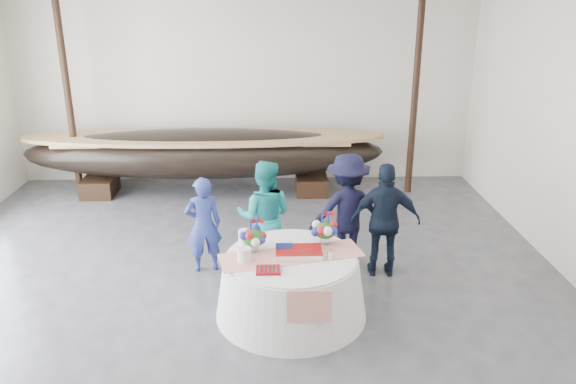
{
  "coord_description": "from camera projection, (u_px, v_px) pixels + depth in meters",
  "views": [
    {
      "loc": [
        0.57,
        -6.32,
        4.12
      ],
      "look_at": [
        0.81,
        1.64,
        1.23
      ],
      "focal_mm": 35.0,
      "sensor_mm": 36.0,
      "label": 1
    }
  ],
  "objects": [
    {
      "name": "floor",
      "position": [
        230.0,
        324.0,
        7.33
      ],
      "size": [
        10.0,
        12.0,
        0.01
      ],
      "primitive_type": "cube",
      "color": "#3D3D42",
      "rests_on": "ground"
    },
    {
      "name": "wall_back",
      "position": [
        245.0,
        80.0,
        12.2
      ],
      "size": [
        10.0,
        0.02,
        4.5
      ],
      "primitive_type": "cube",
      "color": "silver",
      "rests_on": "ground"
    },
    {
      "name": "longboat_display",
      "position": [
        205.0,
        153.0,
        11.7
      ],
      "size": [
        7.49,
        1.5,
        1.4
      ],
      "color": "black",
      "rests_on": "ground"
    },
    {
      "name": "banquet_table",
      "position": [
        291.0,
        285.0,
        7.43
      ],
      "size": [
        2.01,
        2.01,
        0.86
      ],
      "color": "silver",
      "rests_on": "ground"
    },
    {
      "name": "tabletop_items",
      "position": [
        286.0,
        240.0,
        7.38
      ],
      "size": [
        1.94,
        1.03,
        0.4
      ],
      "color": "red",
      "rests_on": "banquet_table"
    },
    {
      "name": "guest_woman_blue",
      "position": [
        203.0,
        225.0,
        8.5
      ],
      "size": [
        0.62,
        0.49,
        1.51
      ],
      "primitive_type": "imported",
      "rotation": [
        0.0,
        0.0,
        3.4
      ],
      "color": "navy",
      "rests_on": "ground"
    },
    {
      "name": "guest_woman_teal",
      "position": [
        265.0,
        217.0,
        8.46
      ],
      "size": [
        0.94,
        0.78,
        1.77
      ],
      "primitive_type": "imported",
      "rotation": [
        0.0,
        0.0,
        3.01
      ],
      "color": "teal",
      "rests_on": "ground"
    },
    {
      "name": "guest_man_left",
      "position": [
        347.0,
        211.0,
        8.63
      ],
      "size": [
        1.26,
        0.85,
        1.81
      ],
      "primitive_type": "imported",
      "rotation": [
        0.0,
        0.0,
        3.3
      ],
      "color": "black",
      "rests_on": "ground"
    },
    {
      "name": "guest_man_right",
      "position": [
        385.0,
        221.0,
        8.33
      ],
      "size": [
        1.07,
        0.51,
        1.77
      ],
      "primitive_type": "imported",
      "rotation": [
        0.0,
        0.0,
        3.06
      ],
      "color": "black",
      "rests_on": "ground"
    }
  ]
}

